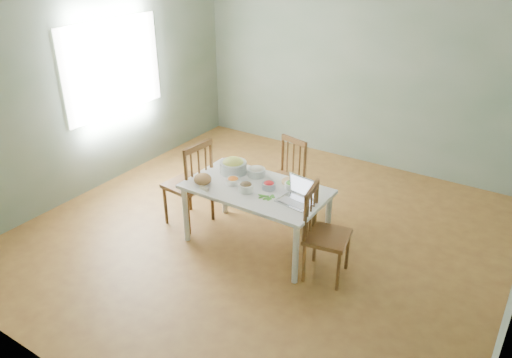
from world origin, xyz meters
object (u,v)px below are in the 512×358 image
Objects in this scene: chair_far at (283,179)px; bread_boule at (203,179)px; dining_table at (256,216)px; laptop at (295,192)px; chair_left at (188,182)px; chair_right at (328,235)px; bowl_squash at (233,165)px.

bread_boule is at bearing -100.69° from chair_far.
dining_table is 1.59× the size of chair_far.
bread_boule is at bearing -154.64° from dining_table.
chair_far is 2.74× the size of laptop.
laptop is (1.00, 0.18, 0.06)m from bread_boule.
chair_left is 1.78m from chair_right.
bowl_squash is (-0.40, 0.16, 0.43)m from dining_table.
laptop is at bearing 10.37° from bread_boule.
dining_table is at bearing 97.62° from chair_left.
chair_right is 0.51m from laptop.
chair_right is at bearing 3.40° from laptop.
chair_far is at bearing 40.15° from chair_right.
laptop is (-0.38, 0.03, 0.34)m from chair_right.
chair_far is 1.09m from bread_boule.
bowl_squash is 0.87× the size of laptop.
chair_right is 2.80× the size of laptop.
chair_left reaches higher than laptop.
bowl_squash is (-0.32, -0.55, 0.31)m from chair_far.
dining_table is at bearing -22.17° from bowl_squash.
bread_boule is (-0.42, -0.96, 0.29)m from chair_far.
chair_right is at bearing -26.90° from chair_far.
chair_right is at bearing -5.92° from dining_table.
laptop is at bearing 94.38° from chair_left.
chair_right is 1.42m from bread_boule.
laptop is at bearing -13.95° from bowl_squash.
dining_table is 0.92m from chair_left.
chair_far is at bearing 96.93° from dining_table.
bread_boule reaches higher than dining_table.
chair_right reaches higher than bread_boule.
bowl_squash is at bearing 75.48° from bread_boule.
chair_far is at bearing 60.18° from bowl_squash.
bread_boule is at bearing -104.52° from bowl_squash.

